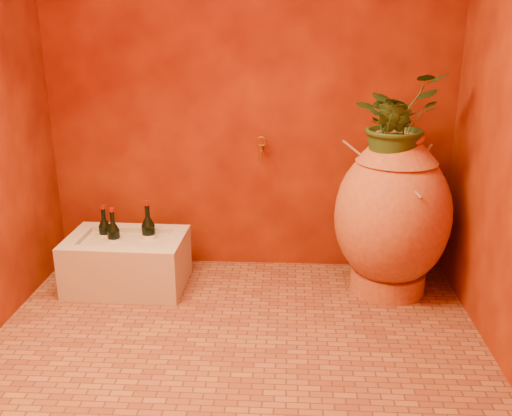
# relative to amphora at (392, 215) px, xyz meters

# --- Properties ---
(floor) EXTENTS (2.50, 2.50, 0.00)m
(floor) POSITION_rel_amphora_xyz_m (-0.85, -0.65, -0.47)
(floor) COLOR brown
(floor) RESTS_ON ground
(wall_back) EXTENTS (2.50, 0.02, 2.50)m
(wall_back) POSITION_rel_amphora_xyz_m (-0.85, 0.35, 0.78)
(wall_back) COLOR #4E0E04
(wall_back) RESTS_ON ground
(amphora) EXTENTS (0.67, 0.67, 0.95)m
(amphora) POSITION_rel_amphora_xyz_m (0.00, 0.00, 0.00)
(amphora) COLOR #BF6635
(amphora) RESTS_ON floor
(stone_basin) EXTENTS (0.70, 0.48, 0.32)m
(stone_basin) POSITION_rel_amphora_xyz_m (-1.56, -0.04, -0.32)
(stone_basin) COLOR #BEB39E
(stone_basin) RESTS_ON floor
(wine_bottle_a) EXTENTS (0.08, 0.08, 0.35)m
(wine_bottle_a) POSITION_rel_amphora_xyz_m (-1.43, 0.02, -0.17)
(wine_bottle_a) COLOR black
(wine_bottle_a) RESTS_ON stone_basin
(wine_bottle_b) EXTENTS (0.07, 0.07, 0.30)m
(wine_bottle_b) POSITION_rel_amphora_xyz_m (-1.71, 0.06, -0.19)
(wine_bottle_b) COLOR black
(wine_bottle_b) RESTS_ON stone_basin
(wine_bottle_c) EXTENTS (0.08, 0.08, 0.32)m
(wine_bottle_c) POSITION_rel_amphora_xyz_m (-1.63, -0.03, -0.18)
(wine_bottle_c) COLOR black
(wine_bottle_c) RESTS_ON stone_basin
(wall_tap) EXTENTS (0.06, 0.13, 0.15)m
(wall_tap) POSITION_rel_amphora_xyz_m (-0.77, 0.28, 0.32)
(wall_tap) COLOR olive
(wall_tap) RESTS_ON wall_back
(plant_main) EXTENTS (0.63, 0.63, 0.53)m
(plant_main) POSITION_rel_amphora_xyz_m (-0.02, 0.00, 0.54)
(plant_main) COLOR #254518
(plant_main) RESTS_ON amphora
(plant_side) EXTENTS (0.29, 0.29, 0.41)m
(plant_side) POSITION_rel_amphora_xyz_m (-0.06, -0.05, 0.47)
(plant_side) COLOR #254518
(plant_side) RESTS_ON amphora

